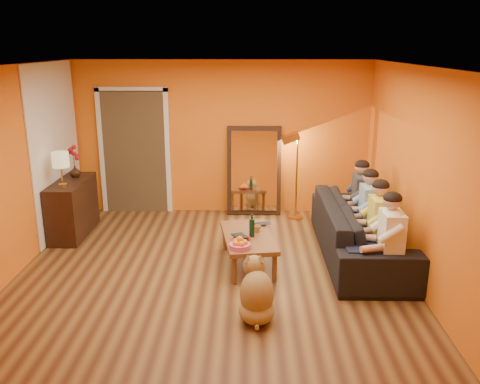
{
  "coord_description": "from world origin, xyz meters",
  "views": [
    {
      "loc": [
        0.47,
        -5.8,
        2.84
      ],
      "look_at": [
        0.35,
        0.5,
        1.0
      ],
      "focal_mm": 38.0,
      "sensor_mm": 36.0,
      "label": 1
    }
  ],
  "objects_px": {
    "laptop": "(261,225)",
    "dog": "(257,289)",
    "table_lamp": "(61,169)",
    "person_mid_left": "(379,226)",
    "wine_bottle": "(252,225)",
    "sofa": "(360,230)",
    "mirror_frame": "(254,171)",
    "person_far_left": "(391,242)",
    "person_mid_right": "(369,212)",
    "tumbler": "(257,229)",
    "person_far_right": "(361,200)",
    "vase": "(75,171)",
    "coffee_table": "(248,250)",
    "floor_lamp": "(297,177)",
    "sideboard": "(73,208)"
  },
  "relations": [
    {
      "from": "laptop",
      "to": "dog",
      "type": "bearing_deg",
      "value": -106.29
    },
    {
      "from": "table_lamp",
      "to": "laptop",
      "type": "distance_m",
      "value": 2.99
    },
    {
      "from": "person_mid_left",
      "to": "wine_bottle",
      "type": "distance_m",
      "value": 1.63
    },
    {
      "from": "sofa",
      "to": "laptop",
      "type": "bearing_deg",
      "value": 88.37
    },
    {
      "from": "mirror_frame",
      "to": "person_mid_left",
      "type": "xyz_separation_m",
      "value": [
        1.58,
        -2.31,
        -0.15
      ]
    },
    {
      "from": "sofa",
      "to": "person_far_left",
      "type": "bearing_deg",
      "value": -172.59
    },
    {
      "from": "person_mid_right",
      "to": "tumbler",
      "type": "height_order",
      "value": "person_mid_right"
    },
    {
      "from": "tumbler",
      "to": "wine_bottle",
      "type": "bearing_deg",
      "value": -112.38
    },
    {
      "from": "person_far_left",
      "to": "person_far_right",
      "type": "height_order",
      "value": "same"
    },
    {
      "from": "dog",
      "to": "person_far_left",
      "type": "distance_m",
      "value": 1.75
    },
    {
      "from": "dog",
      "to": "laptop",
      "type": "distance_m",
      "value": 1.75
    },
    {
      "from": "person_mid_left",
      "to": "wine_bottle",
      "type": "bearing_deg",
      "value": 176.87
    },
    {
      "from": "wine_bottle",
      "to": "vase",
      "type": "relative_size",
      "value": 1.73
    },
    {
      "from": "dog",
      "to": "person_far_left",
      "type": "height_order",
      "value": "person_far_left"
    },
    {
      "from": "mirror_frame",
      "to": "table_lamp",
      "type": "relative_size",
      "value": 2.98
    },
    {
      "from": "person_mid_left",
      "to": "vase",
      "type": "xyz_separation_m",
      "value": [
        -4.37,
        1.48,
        0.33
      ]
    },
    {
      "from": "sofa",
      "to": "tumbler",
      "type": "xyz_separation_m",
      "value": [
        -1.42,
        -0.19,
        0.08
      ]
    },
    {
      "from": "dog",
      "to": "person_mid_right",
      "type": "bearing_deg",
      "value": 55.99
    },
    {
      "from": "dog",
      "to": "laptop",
      "type": "xyz_separation_m",
      "value": [
        0.08,
        1.75,
        0.08
      ]
    },
    {
      "from": "mirror_frame",
      "to": "coffee_table",
      "type": "bearing_deg",
      "value": -92.46
    },
    {
      "from": "coffee_table",
      "to": "person_mid_left",
      "type": "bearing_deg",
      "value": -13.43
    },
    {
      "from": "vase",
      "to": "floor_lamp",
      "type": "bearing_deg",
      "value": 8.95
    },
    {
      "from": "sideboard",
      "to": "vase",
      "type": "bearing_deg",
      "value": 90.0
    },
    {
      "from": "person_mid_right",
      "to": "tumbler",
      "type": "relative_size",
      "value": 12.81
    },
    {
      "from": "coffee_table",
      "to": "sofa",
      "type": "bearing_deg",
      "value": 2.71
    },
    {
      "from": "table_lamp",
      "to": "person_mid_right",
      "type": "relative_size",
      "value": 0.42
    },
    {
      "from": "table_lamp",
      "to": "tumbler",
      "type": "bearing_deg",
      "value": -13.4
    },
    {
      "from": "mirror_frame",
      "to": "person_mid_left",
      "type": "height_order",
      "value": "mirror_frame"
    },
    {
      "from": "person_mid_left",
      "to": "laptop",
      "type": "distance_m",
      "value": 1.58
    },
    {
      "from": "mirror_frame",
      "to": "coffee_table",
      "type": "relative_size",
      "value": 1.25
    },
    {
      "from": "tumbler",
      "to": "vase",
      "type": "height_order",
      "value": "vase"
    },
    {
      "from": "mirror_frame",
      "to": "person_far_right",
      "type": "relative_size",
      "value": 1.25
    },
    {
      "from": "person_far_left",
      "to": "person_mid_left",
      "type": "height_order",
      "value": "same"
    },
    {
      "from": "coffee_table",
      "to": "person_mid_right",
      "type": "relative_size",
      "value": 1.0
    },
    {
      "from": "sofa",
      "to": "dog",
      "type": "relative_size",
      "value": 3.72
    },
    {
      "from": "wine_bottle",
      "to": "dog",
      "type": "bearing_deg",
      "value": -87.91
    },
    {
      "from": "person_far_right",
      "to": "laptop",
      "type": "distance_m",
      "value": 1.62
    },
    {
      "from": "sofa",
      "to": "vase",
      "type": "xyz_separation_m",
      "value": [
        -4.24,
        1.03,
        0.56
      ]
    },
    {
      "from": "dog",
      "to": "laptop",
      "type": "height_order",
      "value": "dog"
    },
    {
      "from": "person_mid_left",
      "to": "vase",
      "type": "relative_size",
      "value": 6.8
    },
    {
      "from": "tumbler",
      "to": "dog",
      "type": "bearing_deg",
      "value": -90.79
    },
    {
      "from": "sofa",
      "to": "laptop",
      "type": "xyz_separation_m",
      "value": [
        -1.36,
        0.04,
        0.05
      ]
    },
    {
      "from": "person_far_left",
      "to": "person_mid_left",
      "type": "bearing_deg",
      "value": 90.0
    },
    {
      "from": "mirror_frame",
      "to": "person_far_right",
      "type": "distance_m",
      "value": 2.0
    },
    {
      "from": "sofa",
      "to": "coffee_table",
      "type": "bearing_deg",
      "value": 101.41
    },
    {
      "from": "person_mid_right",
      "to": "sideboard",
      "type": "bearing_deg",
      "value": 171.16
    },
    {
      "from": "person_mid_right",
      "to": "tumbler",
      "type": "distance_m",
      "value": 1.59
    },
    {
      "from": "wine_bottle",
      "to": "person_mid_left",
      "type": "bearing_deg",
      "value": -3.13
    },
    {
      "from": "person_far_right",
      "to": "tumbler",
      "type": "xyz_separation_m",
      "value": [
        -1.55,
        -0.84,
        -0.15
      ]
    },
    {
      "from": "mirror_frame",
      "to": "tumbler",
      "type": "height_order",
      "value": "mirror_frame"
    }
  ]
}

